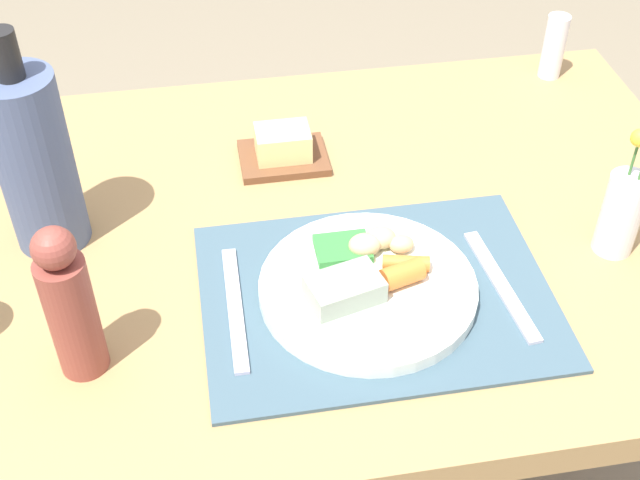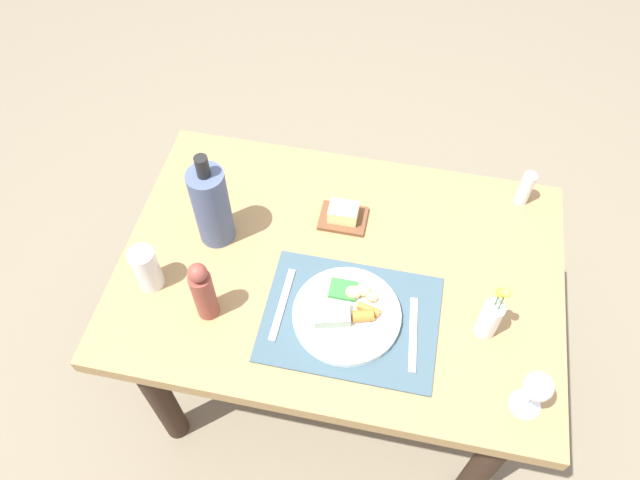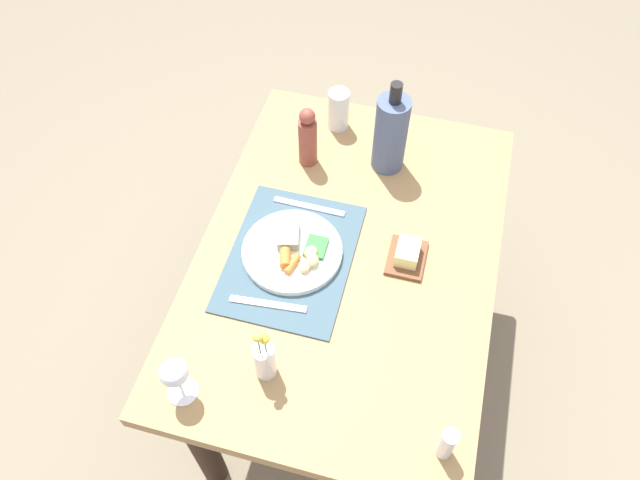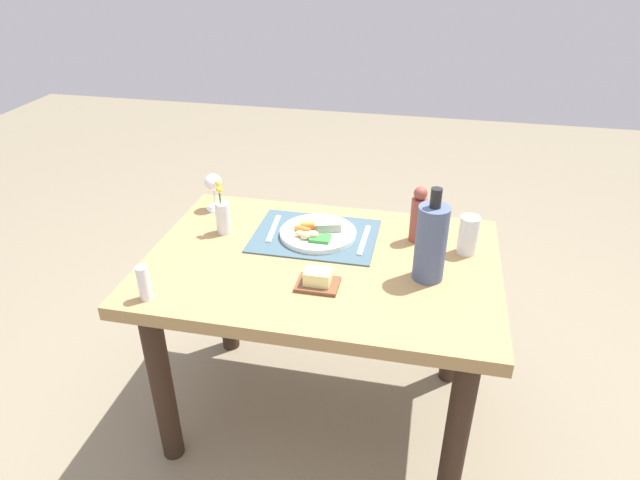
{
  "view_description": "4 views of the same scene",
  "coord_description": "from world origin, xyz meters",
  "px_view_note": "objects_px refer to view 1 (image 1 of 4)",
  "views": [
    {
      "loc": [
        -0.14,
        -0.87,
        1.47
      ],
      "look_at": [
        -0.01,
        -0.1,
        0.77
      ],
      "focal_mm": 47.43,
      "sensor_mm": 36.0,
      "label": 1
    },
    {
      "loc": [
        0.12,
        -0.86,
        2.07
      ],
      "look_at": [
        -0.07,
        0.05,
        0.74
      ],
      "focal_mm": 34.18,
      "sensor_mm": 36.0,
      "label": 2
    },
    {
      "loc": [
        0.93,
        0.17,
        2.09
      ],
      "look_at": [
        0.05,
        -0.07,
        0.81
      ],
      "focal_mm": 34.38,
      "sensor_mm": 36.0,
      "label": 3
    },
    {
      "loc": [
        -0.32,
        1.54,
        1.68
      ],
      "look_at": [
        0.01,
        -0.02,
        0.77
      ],
      "focal_mm": 31.14,
      "sensor_mm": 36.0,
      "label": 4
    }
  ],
  "objects_px": {
    "cooler_bottle": "(35,161)",
    "pepper_mill": "(70,305)",
    "butter_dish": "(283,149)",
    "dinner_plate": "(367,284)",
    "salt_shaker": "(554,47)",
    "fork": "(235,308)",
    "knife": "(501,285)",
    "dining_table": "(314,286)",
    "flower_vase": "(623,209)"
  },
  "relations": [
    {
      "from": "butter_dish",
      "to": "salt_shaker",
      "type": "bearing_deg",
      "value": 19.28
    },
    {
      "from": "dining_table",
      "to": "knife",
      "type": "height_order",
      "value": "knife"
    },
    {
      "from": "fork",
      "to": "knife",
      "type": "bearing_deg",
      "value": -1.98
    },
    {
      "from": "dining_table",
      "to": "dinner_plate",
      "type": "bearing_deg",
      "value": -73.04
    },
    {
      "from": "dining_table",
      "to": "fork",
      "type": "xyz_separation_m",
      "value": [
        -0.12,
        -0.14,
        0.12
      ]
    },
    {
      "from": "dinner_plate",
      "to": "fork",
      "type": "bearing_deg",
      "value": -179.49
    },
    {
      "from": "knife",
      "to": "fork",
      "type": "bearing_deg",
      "value": 171.96
    },
    {
      "from": "fork",
      "to": "flower_vase",
      "type": "bearing_deg",
      "value": 4.71
    },
    {
      "from": "butter_dish",
      "to": "flower_vase",
      "type": "bearing_deg",
      "value": -33.37
    },
    {
      "from": "cooler_bottle",
      "to": "knife",
      "type": "bearing_deg",
      "value": -19.43
    },
    {
      "from": "butter_dish",
      "to": "fork",
      "type": "bearing_deg",
      "value": -108.63
    },
    {
      "from": "fork",
      "to": "salt_shaker",
      "type": "relative_size",
      "value": 1.89
    },
    {
      "from": "knife",
      "to": "cooler_bottle",
      "type": "distance_m",
      "value": 0.61
    },
    {
      "from": "fork",
      "to": "pepper_mill",
      "type": "distance_m",
      "value": 0.21
    },
    {
      "from": "knife",
      "to": "dining_table",
      "type": "bearing_deg",
      "value": 137.82
    },
    {
      "from": "cooler_bottle",
      "to": "salt_shaker",
      "type": "relative_size",
      "value": 2.78
    },
    {
      "from": "cooler_bottle",
      "to": "flower_vase",
      "type": "distance_m",
      "value": 0.75
    },
    {
      "from": "dining_table",
      "to": "salt_shaker",
      "type": "height_order",
      "value": "salt_shaker"
    },
    {
      "from": "fork",
      "to": "butter_dish",
      "type": "bearing_deg",
      "value": 72.24
    },
    {
      "from": "salt_shaker",
      "to": "knife",
      "type": "bearing_deg",
      "value": -117.4
    },
    {
      "from": "knife",
      "to": "cooler_bottle",
      "type": "bearing_deg",
      "value": 155.39
    },
    {
      "from": "pepper_mill",
      "to": "fork",
      "type": "bearing_deg",
      "value": 16.42
    },
    {
      "from": "cooler_bottle",
      "to": "flower_vase",
      "type": "height_order",
      "value": "cooler_bottle"
    },
    {
      "from": "dining_table",
      "to": "flower_vase",
      "type": "height_order",
      "value": "flower_vase"
    },
    {
      "from": "fork",
      "to": "pepper_mill",
      "type": "xyz_separation_m",
      "value": [
        -0.18,
        -0.05,
        0.09
      ]
    },
    {
      "from": "cooler_bottle",
      "to": "fork",
      "type": "bearing_deg",
      "value": -38.63
    },
    {
      "from": "knife",
      "to": "dinner_plate",
      "type": "bearing_deg",
      "value": 168.7
    },
    {
      "from": "dinner_plate",
      "to": "fork",
      "type": "xyz_separation_m",
      "value": [
        -0.17,
        -0.0,
        -0.01
      ]
    },
    {
      "from": "flower_vase",
      "to": "pepper_mill",
      "type": "height_order",
      "value": "pepper_mill"
    },
    {
      "from": "flower_vase",
      "to": "pepper_mill",
      "type": "bearing_deg",
      "value": -172.8
    },
    {
      "from": "cooler_bottle",
      "to": "salt_shaker",
      "type": "bearing_deg",
      "value": 19.56
    },
    {
      "from": "pepper_mill",
      "to": "knife",
      "type": "bearing_deg",
      "value": 4.01
    },
    {
      "from": "dining_table",
      "to": "knife",
      "type": "xyz_separation_m",
      "value": [
        0.21,
        -0.16,
        0.12
      ]
    },
    {
      "from": "dinner_plate",
      "to": "butter_dish",
      "type": "xyz_separation_m",
      "value": [
        -0.06,
        0.3,
        0.0
      ]
    },
    {
      "from": "dining_table",
      "to": "dinner_plate",
      "type": "height_order",
      "value": "dinner_plate"
    },
    {
      "from": "flower_vase",
      "to": "butter_dish",
      "type": "relative_size",
      "value": 1.55
    },
    {
      "from": "dining_table",
      "to": "flower_vase",
      "type": "relative_size",
      "value": 5.77
    },
    {
      "from": "flower_vase",
      "to": "cooler_bottle",
      "type": "bearing_deg",
      "value": 168.63
    },
    {
      "from": "dinner_plate",
      "to": "salt_shaker",
      "type": "distance_m",
      "value": 0.63
    },
    {
      "from": "knife",
      "to": "butter_dish",
      "type": "bearing_deg",
      "value": 121.12
    },
    {
      "from": "dining_table",
      "to": "dinner_plate",
      "type": "xyz_separation_m",
      "value": [
        0.04,
        -0.14,
        0.13
      ]
    },
    {
      "from": "cooler_bottle",
      "to": "pepper_mill",
      "type": "height_order",
      "value": "cooler_bottle"
    },
    {
      "from": "knife",
      "to": "pepper_mill",
      "type": "distance_m",
      "value": 0.52
    },
    {
      "from": "fork",
      "to": "cooler_bottle",
      "type": "height_order",
      "value": "cooler_bottle"
    },
    {
      "from": "knife",
      "to": "pepper_mill",
      "type": "bearing_deg",
      "value": 178.82
    },
    {
      "from": "cooler_bottle",
      "to": "butter_dish",
      "type": "xyz_separation_m",
      "value": [
        0.33,
        0.12,
        -0.11
      ]
    },
    {
      "from": "dinner_plate",
      "to": "fork",
      "type": "height_order",
      "value": "dinner_plate"
    },
    {
      "from": "flower_vase",
      "to": "dining_table",
      "type": "bearing_deg",
      "value": 164.11
    },
    {
      "from": "dinner_plate",
      "to": "salt_shaker",
      "type": "relative_size",
      "value": 2.45
    },
    {
      "from": "fork",
      "to": "pepper_mill",
      "type": "bearing_deg",
      "value": -162.71
    }
  ]
}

